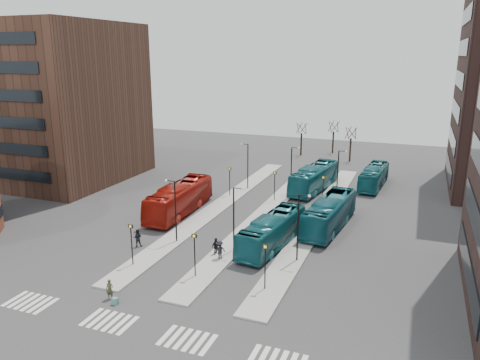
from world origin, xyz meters
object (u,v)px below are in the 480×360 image
(suitcase, at_px, (115,301))
(red_bus, at_px, (180,199))
(teal_bus_b, at_px, (314,178))
(traveller, at_px, (110,289))
(teal_bus_a, at_px, (272,231))
(teal_bus_d, at_px, (374,176))
(commuter_a, at_px, (138,238))
(teal_bus_c, at_px, (330,213))
(commuter_c, at_px, (220,250))
(commuter_b, at_px, (216,247))

(suitcase, xyz_separation_m, red_bus, (-5.24, 19.76, 1.49))
(teal_bus_b, distance_m, traveller, 35.02)
(teal_bus_b, bearing_deg, teal_bus_a, -80.93)
(teal_bus_d, height_order, commuter_a, teal_bus_d)
(teal_bus_a, relative_size, traveller, 7.01)
(teal_bus_b, relative_size, teal_bus_c, 1.03)
(teal_bus_b, xyz_separation_m, teal_bus_d, (7.28, 4.61, -0.23))
(commuter_a, bearing_deg, teal_bus_d, -145.17)
(teal_bus_d, relative_size, commuter_a, 6.08)
(red_bus, xyz_separation_m, teal_bus_c, (16.91, 1.43, -0.10))
(commuter_c, bearing_deg, commuter_a, -55.24)
(suitcase, bearing_deg, commuter_b, 68.23)
(commuter_b, bearing_deg, commuter_c, -115.06)
(commuter_c, bearing_deg, teal_bus_b, -152.42)
(teal_bus_c, bearing_deg, traveller, -115.50)
(teal_bus_c, relative_size, commuter_a, 6.86)
(teal_bus_b, relative_size, teal_bus_d, 1.16)
(teal_bus_b, bearing_deg, commuter_c, -89.07)
(teal_bus_b, xyz_separation_m, commuter_c, (-3.02, -24.83, -0.79))
(commuter_a, height_order, commuter_b, commuter_a)
(traveller, bearing_deg, commuter_a, 100.77)
(commuter_a, bearing_deg, teal_bus_b, -137.49)
(commuter_b, bearing_deg, teal_bus_b, 14.17)
(traveller, bearing_deg, teal_bus_a, 48.57)
(commuter_a, bearing_deg, commuter_b, 163.54)
(red_bus, relative_size, teal_bus_c, 1.06)
(teal_bus_a, relative_size, commuter_a, 6.39)
(teal_bus_d, bearing_deg, teal_bus_a, -101.10)
(teal_bus_d, bearing_deg, commuter_a, -118.17)
(teal_bus_a, bearing_deg, teal_bus_b, 98.20)
(teal_bus_a, distance_m, teal_bus_c, 7.94)
(commuter_a, bearing_deg, traveller, 88.62)
(commuter_a, distance_m, commuter_b, 7.80)
(teal_bus_d, distance_m, traveller, 41.59)
(teal_bus_d, height_order, traveller, teal_bus_d)
(teal_bus_c, height_order, teal_bus_d, teal_bus_c)
(teal_bus_a, bearing_deg, red_bus, 164.29)
(teal_bus_d, height_order, commuter_c, teal_bus_d)
(suitcase, height_order, commuter_b, commuter_b)
(suitcase, distance_m, red_bus, 20.50)
(commuter_c, bearing_deg, teal_bus_c, -179.20)
(teal_bus_a, xyz_separation_m, teal_bus_d, (6.85, 24.82, -0.07))
(traveller, bearing_deg, teal_bus_c, 48.37)
(teal_bus_d, bearing_deg, traveller, -107.07)
(teal_bus_c, bearing_deg, teal_bus_b, 114.41)
(red_bus, relative_size, commuter_b, 7.59)
(teal_bus_b, xyz_separation_m, commuter_b, (-3.74, -24.02, -0.86))
(teal_bus_b, height_order, commuter_c, teal_bus_b)
(traveller, xyz_separation_m, commuter_c, (4.88, 9.28, 0.12))
(teal_bus_a, height_order, commuter_b, teal_bus_a)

